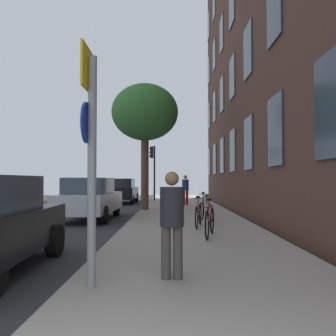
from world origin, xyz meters
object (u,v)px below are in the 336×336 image
Objects in this scene: sign_post at (90,147)px; bicycle_2 at (206,211)px; bicycle_0 at (210,221)px; car_1 at (90,198)px; bicycle_1 at (198,215)px; pedestrian_1 at (185,188)px; traffic_light at (153,163)px; tree_near at (145,113)px; pedestrian_0 at (172,217)px; bicycle_3 at (203,206)px; car_2 at (122,190)px.

bicycle_2 is (2.29, 7.76, -1.53)m from sign_post.
car_1 reaches higher than bicycle_0.
bicycle_0 is 1.92m from bicycle_1.
pedestrian_1 is 0.38× the size of car_1.
bicycle_0 is (2.24, -16.18, -2.21)m from traffic_light.
tree_near is 12.97m from pedestrian_0.
traffic_light is 13.21m from bicycle_2.
tree_near is at bearing 133.01° from bicycle_3.
traffic_light is 0.62× the size of tree_near.
sign_post is at bearing -106.47° from bicycle_2.
traffic_light reaches higher than bicycle_2.
bicycle_3 is at bearing -64.05° from car_2.
traffic_light reaches higher than sign_post.
tree_near is 8.05m from bicycle_1.
bicycle_2 is 0.35× the size of car_1.
car_1 is 10.03m from car_2.
bicycle_1 is 13.65m from car_2.
pedestrian_1 is at bearing 94.70° from bicycle_3.
traffic_light is at bearing 93.61° from pedestrian_0.
bicycle_3 is (2.41, 9.98, -1.52)m from sign_post.
bicycle_2 is at bearing -92.92° from bicycle_3.
bicycle_3 is at bearing -76.34° from traffic_light.
bicycle_1 is 3.73m from bicycle_3.
car_1 is at bearing 143.08° from bicycle_1.
pedestrian_1 is at bearing 92.63° from bicycle_2.
bicycle_0 is at bearing -74.98° from tree_near.
traffic_light is 11.59m from car_1.
bicycle_1 is 1.52m from bicycle_2.
sign_post is 9.56m from car_1.
traffic_light is at bearing 89.92° from tree_near.
tree_near is 1.34× the size of car_1.
car_2 is at bearing 96.29° from sign_post.
traffic_light is at bearing 97.87° from bicycle_0.
car_1 is at bearing -99.48° from traffic_light.
sign_post is 2.09× the size of pedestrian_0.
traffic_light is 14.59m from bicycle_1.
traffic_light is 2.23× the size of pedestrian_1.
traffic_light is 0.88× the size of car_2.
car_2 is at bearing 106.62° from tree_near.
bicycle_0 is 0.40× the size of car_2.
sign_post is 0.72× the size of car_1.
bicycle_2 is (2.45, -12.79, -2.24)m from traffic_light.
bicycle_0 is 6.41m from car_1.
traffic_light is at bearing 100.86° from bicycle_2.
pedestrian_1 is (2.08, -4.60, -1.62)m from traffic_light.
tree_near is 7.04m from bicycle_2.
bicycle_0 reaches higher than bicycle_2.
sign_post reaches higher than car_2.
bicycle_3 is (2.58, -2.76, -4.30)m from tree_near.
traffic_light reaches higher than pedestrian_1.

